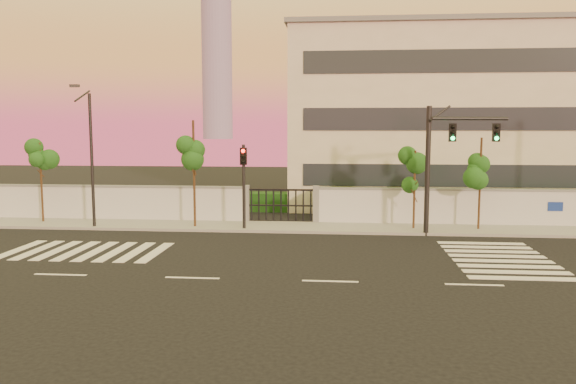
# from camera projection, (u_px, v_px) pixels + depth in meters

# --- Properties ---
(ground) EXTENTS (120.00, 120.00, 0.00)m
(ground) POSITION_uv_depth(u_px,v_px,m) (330.00, 281.00, 19.92)
(ground) COLOR black
(ground) RESTS_ON ground
(sidewalk) EXTENTS (60.00, 3.00, 0.15)m
(sidewalk) POSITION_uv_depth(u_px,v_px,m) (333.00, 228.00, 30.31)
(sidewalk) COLOR gray
(sidewalk) RESTS_ON ground
(perimeter_wall) EXTENTS (60.00, 0.36, 2.20)m
(perimeter_wall) POSITION_uv_depth(u_px,v_px,m) (336.00, 206.00, 31.67)
(perimeter_wall) COLOR silver
(perimeter_wall) RESTS_ON ground
(hedge_row) EXTENTS (41.00, 4.25, 1.80)m
(hedge_row) POSITION_uv_depth(u_px,v_px,m) (353.00, 204.00, 34.31)
(hedge_row) COLOR #0F330F
(hedge_row) RESTS_ON ground
(institutional_building) EXTENTS (24.40, 12.40, 12.25)m
(institutional_building) POSITION_uv_depth(u_px,v_px,m) (462.00, 118.00, 40.18)
(institutional_building) COLOR beige
(institutional_building) RESTS_ON ground
(distant_skyscraper) EXTENTS (16.00, 16.00, 118.00)m
(distant_skyscraper) POSITION_uv_depth(u_px,v_px,m) (216.00, 21.00, 295.92)
(distant_skyscraper) COLOR gray
(distant_skyscraper) RESTS_ON ground
(road_markings) EXTENTS (57.00, 7.62, 0.02)m
(road_markings) POSITION_uv_depth(u_px,v_px,m) (294.00, 256.00, 23.78)
(road_markings) COLOR silver
(road_markings) RESTS_ON ground
(street_tree_b) EXTENTS (1.43, 1.14, 4.63)m
(street_tree_b) POSITION_uv_depth(u_px,v_px,m) (41.00, 164.00, 31.63)
(street_tree_b) COLOR #382314
(street_tree_b) RESTS_ON ground
(street_tree_c) EXTENTS (1.54, 1.23, 5.85)m
(street_tree_c) POSITION_uv_depth(u_px,v_px,m) (194.00, 149.00, 29.95)
(street_tree_c) COLOR #382314
(street_tree_c) RESTS_ON ground
(street_tree_d) EXTENTS (1.42, 1.13, 4.26)m
(street_tree_d) POSITION_uv_depth(u_px,v_px,m) (415.00, 172.00, 29.48)
(street_tree_d) COLOR #382314
(street_tree_d) RESTS_ON ground
(street_tree_e) EXTENTS (1.39, 1.11, 4.95)m
(street_tree_e) POSITION_uv_depth(u_px,v_px,m) (481.00, 163.00, 29.21)
(street_tree_e) COLOR #382314
(street_tree_e) RESTS_ON ground
(traffic_signal_main) EXTENTS (4.09, 1.16, 6.53)m
(traffic_signal_main) POSITION_uv_depth(u_px,v_px,m) (445.00, 154.00, 27.97)
(traffic_signal_main) COLOR black
(traffic_signal_main) RESTS_ON ground
(traffic_signal_secondary) EXTENTS (0.36, 0.34, 4.58)m
(traffic_signal_secondary) POSITION_uv_depth(u_px,v_px,m) (244.00, 176.00, 29.43)
(traffic_signal_secondary) COLOR black
(traffic_signal_secondary) RESTS_ON ground
(streetlight_west) EXTENTS (0.45, 1.83, 7.60)m
(streetlight_west) POSITION_uv_depth(u_px,v_px,m) (90.00, 153.00, 29.80)
(streetlight_west) COLOR black
(streetlight_west) RESTS_ON ground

